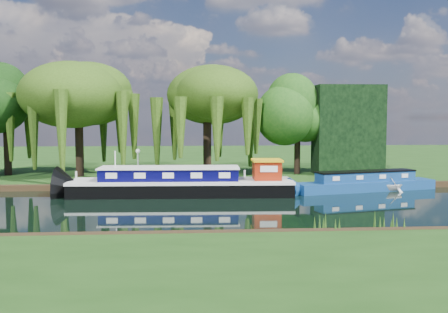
{
  "coord_description": "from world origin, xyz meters",
  "views": [
    {
      "loc": [
        4.75,
        -30.26,
        5.55
      ],
      "look_at": [
        7.13,
        4.8,
        2.8
      ],
      "focal_mm": 40.0,
      "sensor_mm": 36.0,
      "label": 1
    }
  ],
  "objects": [
    {
      "name": "narrowboat",
      "position": [
        18.04,
        6.5,
        0.59
      ],
      "size": [
        11.44,
        4.58,
        1.65
      ],
      "rotation": [
        0.0,
        0.0,
        0.25
      ],
      "color": "navy",
      "rests_on": "ground"
    },
    {
      "name": "conifer_hedge",
      "position": [
        19.0,
        14.0,
        4.45
      ],
      "size": [
        6.0,
        3.0,
        8.0
      ],
      "primitive_type": "cube",
      "color": "black",
      "rests_on": "far_bank"
    },
    {
      "name": "reeds_near",
      "position": [
        6.87,
        -7.57,
        0.55
      ],
      "size": [
        33.7,
        1.5,
        1.1
      ],
      "color": "#224913",
      "rests_on": "ground"
    },
    {
      "name": "dutch_barge",
      "position": [
        4.27,
        5.3,
        0.83
      ],
      "size": [
        15.9,
        4.05,
        3.33
      ],
      "rotation": [
        0.0,
        0.0,
        -0.03
      ],
      "color": "black",
      "rests_on": "ground"
    },
    {
      "name": "tree_far_right",
      "position": [
        14.44,
        14.29,
        5.79
      ],
      "size": [
        4.74,
        4.74,
        7.76
      ],
      "color": "black",
      "rests_on": "far_bank"
    },
    {
      "name": "far_bank",
      "position": [
        0.0,
        34.0,
        0.23
      ],
      "size": [
        120.0,
        52.0,
        0.45
      ],
      "primitive_type": "cube",
      "color": "#16350E",
      "rests_on": "ground"
    },
    {
      "name": "ground",
      "position": [
        0.0,
        0.0,
        0.0
      ],
      "size": [
        120.0,
        120.0,
        0.0
      ],
      "primitive_type": "plane",
      "color": "black"
    },
    {
      "name": "lamppost",
      "position": [
        0.5,
        10.5,
        2.42
      ],
      "size": [
        0.36,
        0.36,
        2.56
      ],
      "color": "silver",
      "rests_on": "far_bank"
    },
    {
      "name": "white_cruiser",
      "position": [
        20.03,
        6.27,
        0.0
      ],
      "size": [
        2.65,
        2.42,
        1.2
      ],
      "primitive_type": "imported",
      "rotation": [
        0.0,
        0.0,
        1.8
      ],
      "color": "silver",
      "rests_on": "ground"
    },
    {
      "name": "willow_left",
      "position": [
        -4.87,
        13.75,
        7.3
      ],
      "size": [
        7.87,
        7.87,
        9.43
      ],
      "color": "black",
      "rests_on": "far_bank"
    },
    {
      "name": "willow_right",
      "position": [
        6.22,
        12.64,
        6.87
      ],
      "size": [
        7.22,
        7.22,
        8.79
      ],
      "color": "black",
      "rests_on": "far_bank"
    },
    {
      "name": "tree_far_mid",
      "position": [
        -11.44,
        15.08,
        6.84
      ],
      "size": [
        5.67,
        5.67,
        9.28
      ],
      "color": "black",
      "rests_on": "far_bank"
    },
    {
      "name": "mooring_posts",
      "position": [
        -0.5,
        8.4,
        0.95
      ],
      "size": [
        19.16,
        0.16,
        1.0
      ],
      "color": "silver",
      "rests_on": "far_bank"
    }
  ]
}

